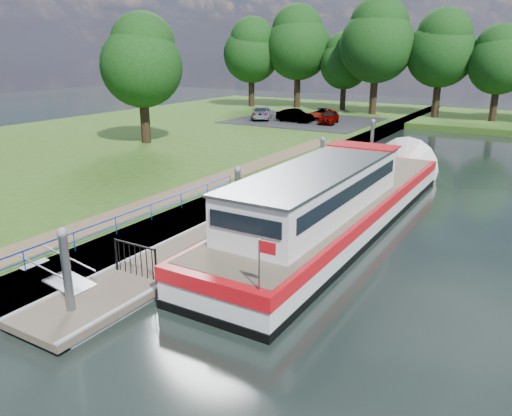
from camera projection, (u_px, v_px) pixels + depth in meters
The scene contains 17 objects.
ground at pixel (86, 314), 15.14m from camera, with size 160.00×160.00×0.00m, color black.
riverbank at pixel (78, 156), 36.12m from camera, with size 32.00×90.00×0.78m, color #2A4C15.
bank_edge at pixel (262, 184), 28.54m from camera, with size 1.10×90.00×0.78m, color #473D2D.
footpath at pixel (154, 202), 23.60m from camera, with size 1.60×40.00×0.05m, color brown.
carpark at pixel (304, 120), 51.37m from camera, with size 14.00×12.00×0.06m, color black.
blue_fence at pixel (96, 229), 18.55m from camera, with size 0.04×18.04×0.72m.
pontoon at pixel (286, 202), 25.72m from camera, with size 2.50×30.00×0.56m.
mooring_piles at pixel (286, 182), 25.39m from camera, with size 0.30×27.30×3.55m.
gangway at pixel (57, 276), 16.27m from camera, with size 2.58×1.00×0.92m.
gate_panel at pixel (135, 255), 16.59m from camera, with size 1.85×0.05×1.15m.
barge at pixel (344, 201), 22.71m from camera, with size 4.36×21.15×4.78m.
horizon_trees at pixel (429, 48), 53.35m from camera, with size 54.38×10.03×12.87m.
bank_tree_a at pixel (142, 60), 37.30m from camera, with size 6.12×6.12×9.72m.
car_a at pixel (329, 117), 48.82m from camera, with size 1.51×3.76×1.28m, color #999999.
car_b at pixel (295, 116), 49.88m from camera, with size 1.35×3.87×1.27m, color #999999.
car_c at pixel (262, 113), 51.93m from camera, with size 1.87×4.60×1.33m, color #999999.
car_d at pixel (321, 114), 52.02m from camera, with size 1.81×3.92×1.09m, color #999999.
Camera 1 is at (11.35, -8.89, 7.63)m, focal length 35.00 mm.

